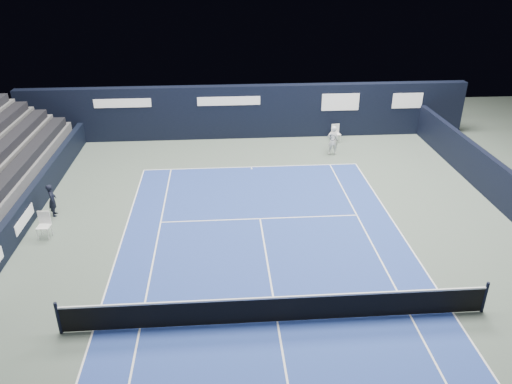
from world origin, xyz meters
TOP-DOWN VIEW (x-y plane):
  - ground at (0.00, 2.00)m, footprint 48.00×48.00m
  - court_surface at (0.00, 0.00)m, footprint 10.97×23.77m
  - enclosure_wall_right at (10.50, 6.00)m, footprint 0.30×22.00m
  - folding_chair_back_a at (5.14, 15.29)m, footprint 0.51×0.50m
  - folding_chair_back_b at (5.16, 15.67)m, footprint 0.44×0.43m
  - line_judge_chair at (-8.47, 5.62)m, footprint 0.50×0.48m
  - line_judge at (-8.64, 7.39)m, footprint 0.43×0.57m
  - court_markings at (0.00, 0.00)m, footprint 11.03×23.83m
  - tennis_net at (0.00, 0.00)m, footprint 12.90×0.10m
  - back_sponsor_wall at (0.01, 16.50)m, footprint 26.00×0.63m
  - side_barrier_left at (-9.50, 5.97)m, footprint 0.33×22.00m
  - tennis_player at (4.53, 13.35)m, footprint 0.61×0.83m

SIDE VIEW (x-z plane):
  - ground at x=0.00m, z-range 0.00..0.00m
  - court_surface at x=0.00m, z-range 0.00..0.01m
  - court_markings at x=0.00m, z-range 0.01..0.01m
  - folding_chair_back_b at x=5.16m, z-range 0.06..0.93m
  - tennis_net at x=0.00m, z-range -0.04..1.06m
  - folding_chair_back_a at x=5.14m, z-range 0.07..1.11m
  - side_barrier_left at x=-9.50m, z-range 0.00..1.20m
  - line_judge_chair at x=-8.47m, z-range 0.07..1.14m
  - line_judge at x=-8.64m, z-range 0.00..1.41m
  - tennis_player at x=4.53m, z-range 0.00..1.62m
  - enclosure_wall_right at x=10.50m, z-range 0.00..1.80m
  - back_sponsor_wall at x=0.01m, z-range 0.00..3.10m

